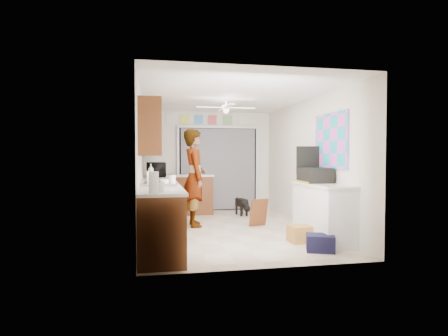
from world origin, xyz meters
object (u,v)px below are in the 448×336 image
cup (164,183)px  cardboard_box (302,234)px  paper_towel_roll (154,182)px  man (194,178)px  soap_bottle (151,172)px  dog (242,206)px  navy_crate (320,243)px  microwave (156,170)px  suitcase (315,175)px

cup → cardboard_box: (2.20, -0.01, -0.86)m
paper_towel_roll → man: (0.81, 2.69, -0.11)m
cardboard_box → man: size_ratio=0.22×
soap_bottle → dog: (2.07, 1.22, -0.88)m
navy_crate → cardboard_box: bearing=92.6°
soap_bottle → cardboard_box: size_ratio=0.71×
microwave → suitcase: microwave is taller
paper_towel_roll → man: size_ratio=0.14×
cup → cardboard_box: bearing=-0.2°
paper_towel_roll → navy_crate: 2.61m
microwave → man: 1.08m
microwave → suitcase: bearing=-133.8°
suitcase → dog: bearing=106.9°
microwave → soap_bottle: bearing=168.4°
soap_bottle → cardboard_box: soap_bottle is taller
soap_bottle → navy_crate: size_ratio=0.76×
microwave → cup: (0.09, -2.47, -0.10)m
navy_crate → dog: (-0.36, 3.40, 0.10)m
microwave → paper_towel_roll: microwave is taller
microwave → soap_bottle: (-0.11, -0.90, -0.00)m
soap_bottle → suitcase: size_ratio=0.52×
microwave → dog: (1.96, 0.33, -0.88)m
cup → paper_towel_roll: bearing=-99.3°
suitcase → man: size_ratio=0.30×
microwave → navy_crate: bearing=-147.4°
paper_towel_roll → suitcase: 3.01m
paper_towel_roll → dog: bearing=61.8°
paper_towel_roll → navy_crate: bearing=9.5°
paper_towel_roll → suitcase: size_ratio=0.46×
soap_bottle → dog: size_ratio=0.55×
cup → man: (0.64, 1.68, -0.03)m
dog → navy_crate: bearing=-94.3°
navy_crate → soap_bottle: bearing=138.1°
soap_bottle → man: 0.86m
suitcase → cardboard_box: bearing=-136.4°
paper_towel_roll → dog: 4.40m
paper_towel_roll → suitcase: bearing=25.8°
paper_towel_roll → cardboard_box: 2.74m
cardboard_box → man: bearing=132.7°
microwave → man: man is taller
microwave → cardboard_box: size_ratio=1.32×
dog → suitcase: bearing=-85.1°
soap_bottle → paper_towel_roll: (0.04, -2.58, -0.02)m
paper_towel_roll → cup: bearing=80.7°
paper_towel_roll → navy_crate: paper_towel_roll is taller
suitcase → cardboard_box: suitcase is taller
microwave → soap_bottle: microwave is taller
microwave → navy_crate: 3.97m
dog → soap_bottle: bearing=-159.7°
paper_towel_roll → man: bearing=73.3°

